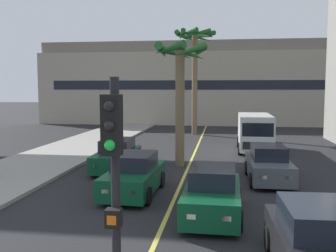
% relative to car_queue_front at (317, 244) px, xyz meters
% --- Properties ---
extents(lane_stripe_center, '(0.14, 56.00, 0.01)m').
position_rel_car_queue_front_xyz_m(lane_stripe_center, '(-3.77, 13.79, -0.72)').
color(lane_stripe_center, '#DBCC4C').
rests_on(lane_stripe_center, ground).
extents(pier_building_backdrop, '(38.27, 8.04, 9.23)m').
position_rel_car_queue_front_xyz_m(pier_building_backdrop, '(-3.77, 37.71, 3.83)').
color(pier_building_backdrop, '#BCB29E').
rests_on(pier_building_backdrop, ground).
extents(car_queue_front, '(1.93, 4.15, 1.56)m').
position_rel_car_queue_front_xyz_m(car_queue_front, '(0.00, 0.00, 0.00)').
color(car_queue_front, black).
rests_on(car_queue_front, ground).
extents(car_queue_second, '(1.92, 4.14, 1.56)m').
position_rel_car_queue_front_xyz_m(car_queue_second, '(-7.19, 10.04, 0.00)').
color(car_queue_second, '#0C4728').
rests_on(car_queue_second, ground).
extents(car_queue_third, '(1.90, 4.13, 1.56)m').
position_rel_car_queue_front_xyz_m(car_queue_third, '(-0.03, 8.82, 0.00)').
color(car_queue_third, '#4C5156').
rests_on(car_queue_third, ground).
extents(car_queue_fourth, '(1.94, 4.16, 1.56)m').
position_rel_car_queue_front_xyz_m(car_queue_fourth, '(-5.37, 5.94, 0.00)').
color(car_queue_fourth, '#0C4728').
rests_on(car_queue_fourth, ground).
extents(car_queue_fifth, '(1.91, 4.14, 1.56)m').
position_rel_car_queue_front_xyz_m(car_queue_fifth, '(-2.33, 3.76, 0.00)').
color(car_queue_fifth, '#0C4728').
rests_on(car_queue_fifth, ground).
extents(delivery_van, '(2.22, 5.28, 2.36)m').
position_rel_car_queue_front_xyz_m(delivery_van, '(0.03, 17.07, 0.57)').
color(delivery_van, silver).
rests_on(delivery_van, ground).
extents(traffic_light_median_near, '(0.24, 0.37, 4.20)m').
position_rel_car_queue_front_xyz_m(traffic_light_median_near, '(-3.42, -3.69, 1.99)').
color(traffic_light_median_near, black).
rests_on(traffic_light_median_near, ground).
extents(palm_tree_near_median, '(2.85, 2.95, 6.47)m').
position_rel_car_queue_front_xyz_m(palm_tree_near_median, '(-4.23, 11.67, 4.15)').
color(palm_tree_near_median, brown).
rests_on(palm_tree_near_median, ground).
extents(palm_tree_mid_median, '(3.62, 3.67, 9.16)m').
position_rel_car_queue_front_xyz_m(palm_tree_mid_median, '(-4.49, 25.85, 6.58)').
color(palm_tree_mid_median, brown).
rests_on(palm_tree_mid_median, ground).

